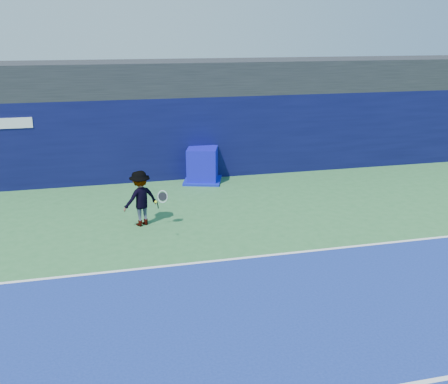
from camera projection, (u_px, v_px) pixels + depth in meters
The scene contains 7 objects.
ground at pixel (252, 331), 9.21m from camera, with size 80.00×80.00×0.00m, color #32713A.
baseline at pixel (217, 261), 11.99m from camera, with size 24.00×0.10×0.01m, color white.
stadium_band at pixel (167, 77), 18.74m from camera, with size 36.00×3.00×1.20m, color black.
back_wall_assembly at pixel (172, 138), 18.46m from camera, with size 36.00×1.03×3.00m.
equipment_cart at pixel (202, 166), 18.13m from camera, with size 1.64×1.64×1.25m.
tennis_player at pixel (141, 198), 13.98m from camera, with size 1.33×0.97×1.59m.
tennis_ball at pixel (156, 202), 12.56m from camera, with size 0.06×0.06×0.06m.
Camera 1 is at (-2.36, -7.63, 5.29)m, focal length 40.00 mm.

